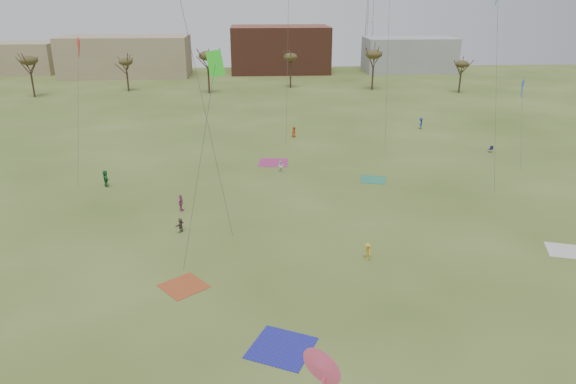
{
  "coord_description": "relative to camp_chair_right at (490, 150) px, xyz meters",
  "views": [
    {
      "loc": [
        -2.65,
        -28.06,
        20.64
      ],
      "look_at": [
        0.0,
        12.0,
        5.5
      ],
      "focal_mm": 33.25,
      "sensor_mm": 36.0,
      "label": 1
    }
  ],
  "objects": [
    {
      "name": "building_tan",
      "position": [
        -64.63,
        74.87,
        4.74
      ],
      "size": [
        32.0,
        14.0,
        10.0
      ],
      "primitive_type": "cube",
      "color": "#937F60",
      "rests_on": "ground"
    },
    {
      "name": "flyer_mid_b",
      "position": [
        -23.2,
        -29.62,
        0.46
      ],
      "size": [
        0.74,
        1.03,
        1.45
      ],
      "primitive_type": "imported",
      "rotation": [
        0.0,
        0.0,
        4.95
      ],
      "color": "gold",
      "rests_on": "ground"
    },
    {
      "name": "blanket_olive",
      "position": [
        -18.46,
        -10.17,
        -0.26
      ],
      "size": [
        3.5,
        3.5,
        0.03
      ],
      "primitive_type": "cube",
      "rotation": [
        0.0,
        0.0,
        2.9
      ],
      "color": "#2E805D",
      "rests_on": "ground"
    },
    {
      "name": "ground",
      "position": [
        -29.63,
        -40.13,
        -0.26
      ],
      "size": [
        260.0,
        260.0,
        0.0
      ],
      "primitive_type": "plane",
      "color": "#3C5219",
      "rests_on": "ground"
    },
    {
      "name": "blanket_plum",
      "position": [
        -29.81,
        -2.76,
        -0.26
      ],
      "size": [
        4.07,
        4.07,
        0.03
      ],
      "primitive_type": "cube",
      "rotation": [
        0.0,
        0.0,
        1.46
      ],
      "color": "#9E3067",
      "rests_on": "ground"
    },
    {
      "name": "flyer_far_a",
      "position": [
        -49.04,
        -10.36,
        0.68
      ],
      "size": [
        1.21,
        1.82,
        1.88
      ],
      "primitive_type": "imported",
      "rotation": [
        0.0,
        0.0,
        1.99
      ],
      "color": "#246E39",
      "rests_on": "ground"
    },
    {
      "name": "flyer_far_c",
      "position": [
        -5.6,
        13.67,
        0.64
      ],
      "size": [
        1.21,
        1.34,
        1.81
      ],
      "primitive_type": "imported",
      "rotation": [
        0.0,
        0.0,
        4.11
      ],
      "color": "navy",
      "rests_on": "ground"
    },
    {
      "name": "building_brick",
      "position": [
        -24.63,
        79.87,
        5.74
      ],
      "size": [
        26.0,
        16.0,
        12.0
      ],
      "primitive_type": "cube",
      "color": "brown",
      "rests_on": "ground"
    },
    {
      "name": "blanket_blue",
      "position": [
        -30.88,
        -40.84,
        -0.26
      ],
      "size": [
        4.86,
        4.86,
        0.03
      ],
      "primitive_type": "cube",
      "rotation": [
        0.0,
        0.0,
        1.12
      ],
      "color": "#232498",
      "rests_on": "ground"
    },
    {
      "name": "flyer_far_b",
      "position": [
        -26.24,
        9.87,
        0.55
      ],
      "size": [
        0.93,
        0.91,
        1.61
      ],
      "primitive_type": "imported",
      "rotation": [
        0.0,
        0.0,
        0.72
      ],
      "color": "#A5441C",
      "rests_on": "ground"
    },
    {
      "name": "building_grey",
      "position": [
        10.37,
        77.87,
        4.24
      ],
      "size": [
        24.0,
        12.0,
        9.0
      ],
      "primitive_type": "cube",
      "color": "gray",
      "rests_on": "ground"
    },
    {
      "name": "blanket_cream",
      "position": [
        -6.13,
        -29.29,
        -0.26
      ],
      "size": [
        3.62,
        3.62,
        0.03
      ],
      "primitive_type": "cube",
      "rotation": [
        0.0,
        0.0,
        1.24
      ],
      "color": "silver",
      "rests_on": "ground"
    },
    {
      "name": "tree_line",
      "position": [
        -32.48,
        38.99,
        6.83
      ],
      "size": [
        117.44,
        49.32,
        8.91
      ],
      "color": "#3A2B1E",
      "rests_on": "ground"
    },
    {
      "name": "spectator_mid_d",
      "position": [
        -39.71,
        -18.22,
        0.59
      ],
      "size": [
        0.64,
        1.07,
        1.7
      ],
      "primitive_type": "imported",
      "rotation": [
        0.0,
        0.0,
        1.33
      ],
      "color": "#AD4889",
      "rests_on": "ground"
    },
    {
      "name": "blanket_red",
      "position": [
        -37.76,
        -33.0,
        -0.26
      ],
      "size": [
        4.15,
        4.15,
        0.03
      ],
      "primitive_type": "cube",
      "rotation": [
        0.0,
        0.0,
        0.67
      ],
      "color": "#AA4922",
      "rests_on": "ground"
    },
    {
      "name": "building_tan_west",
      "position": [
        -94.63,
        81.87,
        3.74
      ],
      "size": [
        20.0,
        12.0,
        8.0
      ],
      "primitive_type": "cube",
      "color": "#937F60",
      "rests_on": "ground"
    },
    {
      "name": "kites_aloft",
      "position": [
        -29.87,
        -18.13,
        18.23
      ],
      "size": [
        70.34,
        56.87,
        25.04
      ],
      "color": "red",
      "rests_on": "ground"
    },
    {
      "name": "camp_chair_right",
      "position": [
        0.0,
        0.0,
        0.0
      ],
      "size": [
        0.71,
        0.69,
        0.87
      ],
      "rotation": [
        0.0,
        0.0,
        5.18
      ],
      "color": "#121732",
      "rests_on": "ground"
    },
    {
      "name": "spectator_fore_c",
      "position": [
        -39.15,
        -23.25,
        0.41
      ],
      "size": [
        0.94,
        1.29,
        1.35
      ],
      "primitive_type": "imported",
      "rotation": [
        0.0,
        0.0,
        4.22
      ],
      "color": "brown",
      "rests_on": "ground"
    },
    {
      "name": "spectator_mid_e",
      "position": [
        -29.09,
        -6.53,
        0.45
      ],
      "size": [
        0.86,
        0.86,
        1.41
      ],
      "primitive_type": "imported",
      "rotation": [
        0.0,
        0.0,
        5.47
      ],
      "color": "white",
      "rests_on": "ground"
    }
  ]
}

